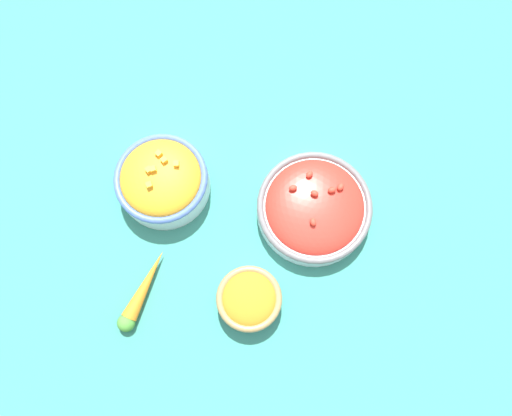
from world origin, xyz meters
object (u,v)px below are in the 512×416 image
object	(u,v)px
bowl_squash	(162,180)
bowl_carrots	(249,299)
bowl_cherry_tomatoes	(314,208)
loose_carrot	(142,293)

from	to	relation	value
bowl_squash	bowl_carrots	size ratio (longest dim) A/B	1.49
bowl_cherry_tomatoes	bowl_squash	size ratio (longest dim) A/B	1.23
bowl_cherry_tomatoes	bowl_carrots	world-z (taller)	bowl_cherry_tomatoes
bowl_cherry_tomatoes	bowl_carrots	xyz separation A→B (m)	(-0.15, -0.13, 0.00)
bowl_carrots	loose_carrot	size ratio (longest dim) A/B	0.86
bowl_cherry_tomatoes	bowl_squash	bearing A→B (deg)	155.24
bowl_carrots	loose_carrot	distance (m)	0.19
bowl_cherry_tomatoes	bowl_carrots	size ratio (longest dim) A/B	1.84
bowl_cherry_tomatoes	loose_carrot	world-z (taller)	bowl_cherry_tomatoes
bowl_carrots	bowl_squash	bearing A→B (deg)	112.01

